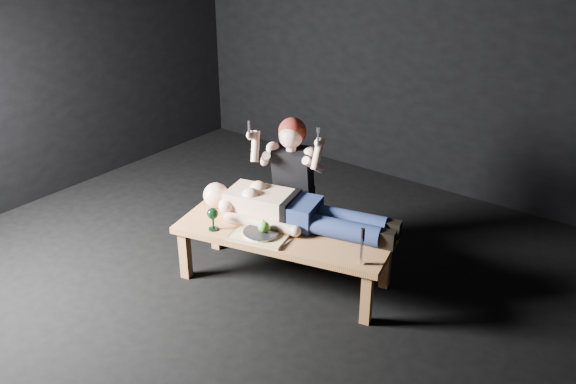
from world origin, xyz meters
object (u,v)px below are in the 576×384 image
at_px(kneeling_woman, 296,182).
at_px(serving_tray, 261,235).
at_px(carving_knife, 362,246).
at_px(lying_man, 297,208).
at_px(table, 284,256).
at_px(goblet, 213,219).

height_order(kneeling_woman, serving_tray, kneeling_woman).
xyz_separation_m(serving_tray, carving_knife, (0.78, 0.13, 0.12)).
xyz_separation_m(lying_man, carving_knife, (0.69, -0.20, 0.01)).
relative_size(table, serving_tray, 4.12).
distance_m(table, goblet, 0.62).
height_order(goblet, carving_knife, carving_knife).
bearing_deg(serving_tray, lying_man, 74.71).
bearing_deg(carving_knife, serving_tray, 175.22).
xyz_separation_m(kneeling_woman, serving_tray, (0.16, -0.64, -0.15)).
distance_m(table, carving_knife, 0.79).
height_order(serving_tray, goblet, goblet).
relative_size(kneeling_woman, goblet, 6.81).
relative_size(table, carving_knife, 5.94).
relative_size(kneeling_woman, serving_tray, 3.11).
relative_size(goblet, carving_knife, 0.66).
relative_size(kneeling_woman, carving_knife, 4.48).
height_order(lying_man, goblet, lying_man).
bearing_deg(goblet, kneeling_woman, 76.21).
height_order(kneeling_woman, goblet, kneeling_woman).
bearing_deg(lying_man, kneeling_woman, 114.64).
xyz_separation_m(kneeling_woman, goblet, (-0.19, -0.77, -0.07)).
bearing_deg(kneeling_woman, table, -82.11).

